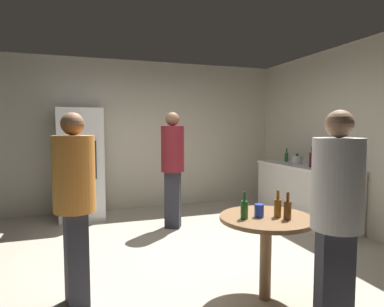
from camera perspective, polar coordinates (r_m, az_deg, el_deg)
ground_plane at (r=3.92m, az=-1.52°, el=-18.68°), size 5.20×5.20×0.10m
wall_back at (r=6.17m, az=-8.78°, el=3.14°), size 5.32×0.06×2.70m
wall_side_right at (r=5.05m, az=28.31°, el=2.35°), size 0.06×5.20×2.70m
refrigerator at (r=5.68m, az=-18.60°, el=-1.71°), size 0.70×0.68×1.80m
kitchen_counter at (r=5.55m, az=18.88°, el=-6.54°), size 0.64×1.87×0.90m
kettle at (r=5.56m, az=17.73°, el=-1.08°), size 0.24×0.17×0.18m
wine_bottle_on_counter at (r=5.24m, az=20.03°, el=-0.96°), size 0.08×0.08×0.31m
beer_bottle_on_counter at (r=5.98m, az=16.05°, el=-0.54°), size 0.06×0.06×0.23m
foreground_table at (r=2.97m, az=12.69°, el=-12.51°), size 0.80×0.80×0.73m
beer_bottle_amber at (r=2.93m, az=14.62°, el=-8.99°), size 0.06×0.06×0.23m
beer_bottle_brown at (r=2.87m, az=16.20°, el=-9.32°), size 0.06×0.06×0.23m
beer_bottle_green at (r=2.81m, az=9.04°, el=-9.46°), size 0.06×0.06×0.23m
plastic_cup_blue at (r=2.90m, az=11.55°, el=-9.65°), size 0.08×0.08×0.11m
person_in_orange_shirt at (r=2.92m, az=-19.67°, el=-6.61°), size 0.40×0.40×1.62m
person_in_maroon_shirt at (r=4.86m, az=-3.37°, el=-1.24°), size 0.46×0.46×1.72m
person_in_white_shirt at (r=2.50m, az=23.73°, el=-8.68°), size 0.43×0.43×1.62m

